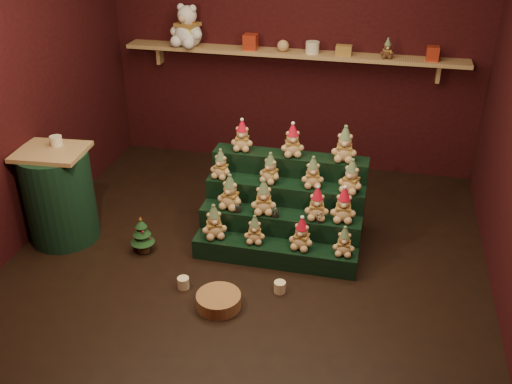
% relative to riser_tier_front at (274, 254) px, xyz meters
% --- Properties ---
extents(ground, '(4.00, 4.00, 0.00)m').
position_rel_riser_tier_front_xyz_m(ground, '(-0.23, 0.03, -0.09)').
color(ground, black).
rests_on(ground, ground).
extents(back_wall, '(4.00, 0.10, 2.80)m').
position_rel_riser_tier_front_xyz_m(back_wall, '(-0.23, 2.08, 1.31)').
color(back_wall, black).
rests_on(back_wall, ground).
extents(front_wall, '(4.00, 0.10, 2.80)m').
position_rel_riser_tier_front_xyz_m(front_wall, '(-0.23, -2.02, 1.31)').
color(front_wall, black).
rests_on(front_wall, ground).
extents(left_wall, '(0.10, 4.00, 2.80)m').
position_rel_riser_tier_front_xyz_m(left_wall, '(-2.28, 0.03, 1.31)').
color(left_wall, black).
rests_on(left_wall, ground).
extents(back_shelf, '(3.60, 0.26, 0.24)m').
position_rel_riser_tier_front_xyz_m(back_shelf, '(-0.23, 1.91, 1.20)').
color(back_shelf, tan).
rests_on(back_shelf, ground).
extents(riser_tier_front, '(1.40, 0.22, 0.18)m').
position_rel_riser_tier_front_xyz_m(riser_tier_front, '(0.00, 0.00, 0.00)').
color(riser_tier_front, black).
rests_on(riser_tier_front, ground).
extents(riser_tier_midfront, '(1.40, 0.22, 0.36)m').
position_rel_riser_tier_front_xyz_m(riser_tier_midfront, '(0.00, 0.22, 0.09)').
color(riser_tier_midfront, black).
rests_on(riser_tier_midfront, ground).
extents(riser_tier_midback, '(1.40, 0.22, 0.54)m').
position_rel_riser_tier_front_xyz_m(riser_tier_midback, '(0.00, 0.44, 0.18)').
color(riser_tier_midback, black).
rests_on(riser_tier_midback, ground).
extents(riser_tier_back, '(1.40, 0.22, 0.72)m').
position_rel_riser_tier_front_xyz_m(riser_tier_back, '(0.00, 0.66, 0.27)').
color(riser_tier_back, black).
rests_on(riser_tier_back, ground).
extents(teddy_0, '(0.28, 0.27, 0.30)m').
position_rel_riser_tier_front_xyz_m(teddy_0, '(-0.53, 0.01, 0.24)').
color(teddy_0, tan).
rests_on(teddy_0, riser_tier_front).
extents(teddy_1, '(0.19, 0.18, 0.25)m').
position_rel_riser_tier_front_xyz_m(teddy_1, '(-0.17, 0.01, 0.21)').
color(teddy_1, tan).
rests_on(teddy_1, riser_tier_front).
extents(teddy_2, '(0.23, 0.21, 0.28)m').
position_rel_riser_tier_front_xyz_m(teddy_2, '(0.22, 0.01, 0.23)').
color(teddy_2, tan).
rests_on(teddy_2, riser_tier_front).
extents(teddy_3, '(0.19, 0.17, 0.25)m').
position_rel_riser_tier_front_xyz_m(teddy_3, '(0.58, -0.00, 0.22)').
color(teddy_3, tan).
rests_on(teddy_3, riser_tier_front).
extents(teddy_4, '(0.24, 0.23, 0.31)m').
position_rel_riser_tier_front_xyz_m(teddy_4, '(-0.44, 0.22, 0.42)').
color(teddy_4, tan).
rests_on(teddy_4, riser_tier_midfront).
extents(teddy_5, '(0.25, 0.23, 0.30)m').
position_rel_riser_tier_front_xyz_m(teddy_5, '(-0.14, 0.21, 0.42)').
color(teddy_5, tan).
rests_on(teddy_5, riser_tier_midfront).
extents(teddy_6, '(0.22, 0.21, 0.28)m').
position_rel_riser_tier_front_xyz_m(teddy_6, '(0.31, 0.22, 0.41)').
color(teddy_6, tan).
rests_on(teddy_6, riser_tier_midfront).
extents(teddy_7, '(0.23, 0.21, 0.30)m').
position_rel_riser_tier_front_xyz_m(teddy_7, '(0.53, 0.23, 0.42)').
color(teddy_7, tan).
rests_on(teddy_7, riser_tier_midfront).
extents(teddy_8, '(0.22, 0.20, 0.26)m').
position_rel_riser_tier_front_xyz_m(teddy_8, '(-0.58, 0.43, 0.58)').
color(teddy_8, tan).
rests_on(teddy_8, riser_tier_midback).
extents(teddy_9, '(0.24, 0.23, 0.27)m').
position_rel_riser_tier_front_xyz_m(teddy_9, '(-0.14, 0.44, 0.58)').
color(teddy_9, tan).
rests_on(teddy_9, riser_tier_midback).
extents(teddy_10, '(0.22, 0.21, 0.27)m').
position_rel_riser_tier_front_xyz_m(teddy_10, '(0.24, 0.44, 0.59)').
color(teddy_10, tan).
rests_on(teddy_10, riser_tier_midback).
extents(teddy_11, '(0.26, 0.25, 0.29)m').
position_rel_riser_tier_front_xyz_m(teddy_11, '(0.57, 0.42, 0.60)').
color(teddy_11, tan).
rests_on(teddy_11, riser_tier_midback).
extents(teddy_12, '(0.21, 0.19, 0.28)m').
position_rel_riser_tier_front_xyz_m(teddy_12, '(-0.45, 0.66, 0.77)').
color(teddy_12, tan).
rests_on(teddy_12, riser_tier_back).
extents(teddy_13, '(0.25, 0.24, 0.29)m').
position_rel_riser_tier_front_xyz_m(teddy_13, '(0.02, 0.65, 0.77)').
color(teddy_13, tan).
rests_on(teddy_13, riser_tier_back).
extents(teddy_14, '(0.23, 0.21, 0.31)m').
position_rel_riser_tier_front_xyz_m(teddy_14, '(0.48, 0.65, 0.79)').
color(teddy_14, tan).
rests_on(teddy_14, riser_tier_back).
extents(snow_globe_a, '(0.06, 0.06, 0.08)m').
position_rel_riser_tier_front_xyz_m(snow_globe_a, '(-0.36, 0.16, 0.31)').
color(snow_globe_a, black).
rests_on(snow_globe_a, riser_tier_midfront).
extents(snow_globe_b, '(0.07, 0.07, 0.09)m').
position_rel_riser_tier_front_xyz_m(snow_globe_b, '(-0.03, 0.16, 0.32)').
color(snow_globe_b, black).
rests_on(snow_globe_b, riser_tier_midfront).
extents(snow_globe_c, '(0.06, 0.06, 0.09)m').
position_rel_riser_tier_front_xyz_m(snow_globe_c, '(0.35, 0.16, 0.31)').
color(snow_globe_c, black).
rests_on(snow_globe_c, riser_tier_midfront).
extents(side_table, '(0.61, 0.61, 0.87)m').
position_rel_riser_tier_front_xyz_m(side_table, '(-1.94, -0.04, 0.34)').
color(side_table, tan).
rests_on(side_table, ground).
extents(table_ornament, '(0.10, 0.10, 0.08)m').
position_rel_riser_tier_front_xyz_m(table_ornament, '(-1.94, 0.06, 0.82)').
color(table_ornament, beige).
rests_on(table_ornament, side_table).
extents(mini_christmas_tree, '(0.21, 0.21, 0.35)m').
position_rel_riser_tier_front_xyz_m(mini_christmas_tree, '(-1.16, -0.10, 0.08)').
color(mini_christmas_tree, '#453118').
rests_on(mini_christmas_tree, ground).
extents(mug_left, '(0.09, 0.09, 0.09)m').
position_rel_riser_tier_front_xyz_m(mug_left, '(-0.64, -0.51, -0.04)').
color(mug_left, beige).
rests_on(mug_left, ground).
extents(mug_right, '(0.09, 0.09, 0.09)m').
position_rel_riser_tier_front_xyz_m(mug_right, '(0.12, -0.38, -0.04)').
color(mug_right, beige).
rests_on(mug_right, ground).
extents(wicker_basket, '(0.43, 0.43, 0.11)m').
position_rel_riser_tier_front_xyz_m(wicker_basket, '(-0.30, -0.66, -0.04)').
color(wicker_basket, '#A26E41').
rests_on(wicker_basket, ground).
extents(white_bear, '(0.48, 0.45, 0.55)m').
position_rel_riser_tier_front_xyz_m(white_bear, '(-1.35, 1.87, 1.51)').
color(white_bear, white).
rests_on(white_bear, back_shelf).
extents(brown_bear, '(0.16, 0.15, 0.19)m').
position_rel_riser_tier_front_xyz_m(brown_bear, '(0.74, 1.87, 1.33)').
color(brown_bear, '#4E2E1A').
rests_on(brown_bear, back_shelf).
extents(gift_tin_red_a, '(0.14, 0.14, 0.16)m').
position_rel_riser_tier_front_xyz_m(gift_tin_red_a, '(-0.66, 1.88, 1.31)').
color(gift_tin_red_a, '#B4321B').
rests_on(gift_tin_red_a, back_shelf).
extents(gift_tin_cream, '(0.14, 0.14, 0.12)m').
position_rel_riser_tier_front_xyz_m(gift_tin_cream, '(-0.01, 1.88, 1.29)').
color(gift_tin_cream, beige).
rests_on(gift_tin_cream, back_shelf).
extents(gift_tin_red_b, '(0.12, 0.12, 0.14)m').
position_rel_riser_tier_front_xyz_m(gift_tin_red_b, '(1.18, 1.88, 1.30)').
color(gift_tin_red_b, '#B4321B').
rests_on(gift_tin_red_b, back_shelf).
extents(shelf_plush_ball, '(0.12, 0.12, 0.12)m').
position_rel_riser_tier_front_xyz_m(shelf_plush_ball, '(-0.32, 1.88, 1.29)').
color(shelf_plush_ball, tan).
rests_on(shelf_plush_ball, back_shelf).
extents(scarf_gift_box, '(0.16, 0.10, 0.10)m').
position_rel_riser_tier_front_xyz_m(scarf_gift_box, '(0.31, 1.88, 1.28)').
color(scarf_gift_box, '#C55D1B').
rests_on(scarf_gift_box, back_shelf).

